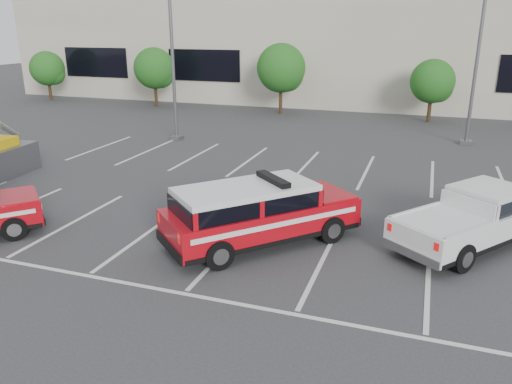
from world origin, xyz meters
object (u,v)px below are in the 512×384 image
white_pickup (476,223)px  light_pole_left (172,41)px  convention_building (375,41)px  tree_far_left (49,70)px  fire_chief_suv (259,217)px  tree_left (156,70)px  tree_mid_left (283,70)px  light_pole_mid (479,42)px  tree_mid_right (434,83)px

white_pickup → light_pole_left: bearing=-175.8°
convention_building → tree_far_left: (-25.09, -9.82, -2.22)m
tree_far_left → fire_chief_suv: (25.63, -21.60, -1.71)m
tree_far_left → tree_left: bearing=0.0°
tree_left → tree_mid_left: bearing=0.0°
tree_far_left → white_pickup: size_ratio=0.74×
tree_mid_left → fire_chief_suv: 22.43m
tree_mid_left → light_pole_mid: 13.53m
convention_building → tree_mid_left: bearing=-117.4°
tree_left → white_pickup: bearing=-42.4°
tree_left → tree_mid_left: tree_mid_left is taller
tree_mid_left → white_pickup: tree_mid_left is taller
tree_mid_left → fire_chief_suv: size_ratio=0.89×
tree_mid_left → tree_mid_right: bearing=-0.0°
tree_far_left → tree_mid_left: tree_mid_left is taller
convention_building → light_pole_mid: size_ratio=5.86×
light_pole_left → tree_mid_right: bearing=37.5°
tree_mid_left → light_pole_mid: size_ratio=0.47×
tree_mid_left → light_pole_left: 10.73m
fire_chief_suv → tree_left: bearing=168.6°
tree_mid_right → white_pickup: (1.49, -19.63, -1.84)m
tree_mid_right → white_pickup: tree_mid_right is taller
fire_chief_suv → convention_building: bearing=133.7°
convention_building → tree_mid_right: 11.20m
tree_mid_right → fire_chief_suv: 22.10m
fire_chief_suv → tree_mid_right: bearing=121.3°
tree_mid_left → light_pole_left: (-3.09, -10.05, 2.14)m
light_pole_left → tree_far_left: bearing=149.3°
light_pole_left → white_pickup: light_pole_left is taller
convention_building → fire_chief_suv: convention_building is taller
tree_far_left → tree_mid_right: (30.00, 0.00, 0.00)m
convention_building → tree_mid_right: bearing=-63.4°
fire_chief_suv → white_pickup: (5.86, 1.97, -0.14)m
fire_chief_suv → white_pickup: fire_chief_suv is taller
light_pole_left → convention_building: bearing=67.6°
tree_mid_left → tree_mid_right: size_ratio=1.21×
tree_left → fire_chief_suv: tree_left is taller
tree_mid_right → tree_mid_left: bearing=180.0°
light_pole_left → light_pole_mid: same height
tree_left → tree_mid_right: tree_left is taller
light_pole_left → white_pickup: (14.58, -9.58, -4.53)m
tree_far_left → light_pole_mid: 32.59m
tree_far_left → light_pole_left: 19.85m
tree_mid_right → fire_chief_suv: bearing=-101.4°
tree_left → fire_chief_suv: bearing=-54.1°
tree_mid_left → light_pole_left: size_ratio=0.47×
tree_mid_right → light_pole_left: size_ratio=0.39×
tree_far_left → light_pole_left: size_ratio=0.39×
convention_building → tree_mid_left: size_ratio=12.38×
tree_left → light_pole_left: size_ratio=0.43×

